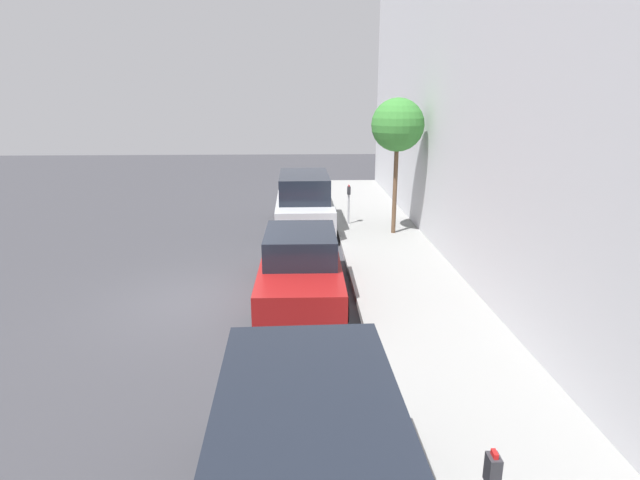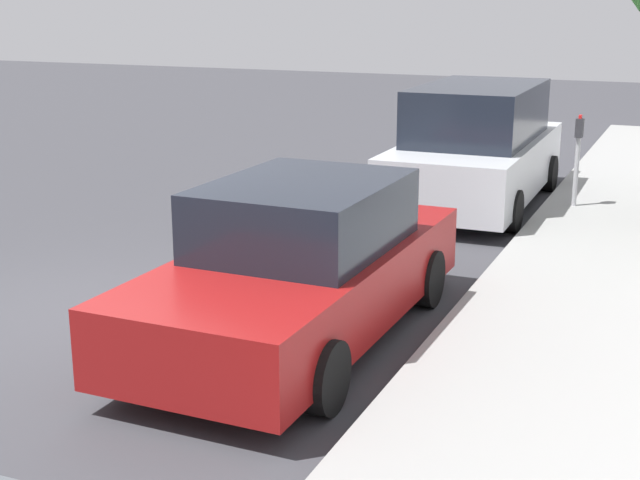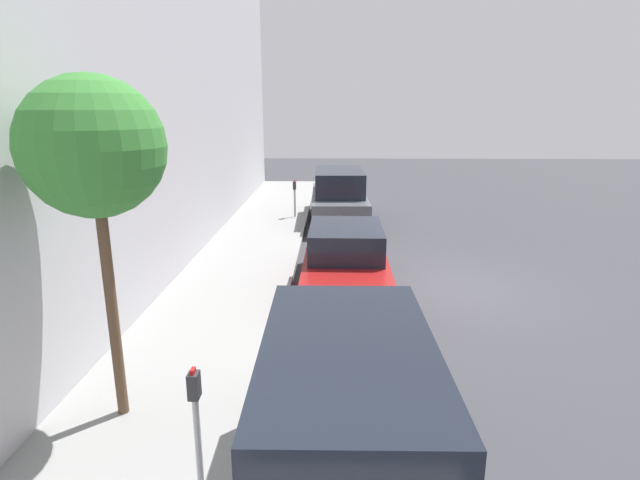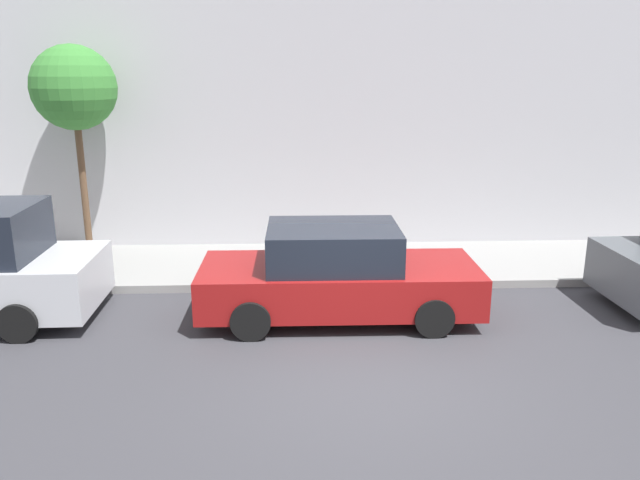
% 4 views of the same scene
% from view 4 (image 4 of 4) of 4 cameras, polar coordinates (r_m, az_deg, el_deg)
% --- Properties ---
extents(ground_plane, '(60.00, 60.00, 0.00)m').
position_cam_4_polar(ground_plane, '(8.43, 4.37, -12.80)').
color(ground_plane, '#38383D').
extents(sidewalk, '(2.77, 32.00, 0.15)m').
position_cam_4_polar(sidewalk, '(12.89, 1.86, -2.23)').
color(sidewalk, gray).
rests_on(sidewalk, ground_plane).
extents(building_facade, '(2.00, 32.00, 10.85)m').
position_cam_4_polar(building_facade, '(14.74, 1.32, 21.02)').
color(building_facade, '#B7B7BC').
rests_on(building_facade, ground_plane).
extents(parked_sedan_second, '(1.92, 4.52, 1.54)m').
position_cam_4_polar(parked_sedan_second, '(10.19, 1.59, -3.21)').
color(parked_sedan_second, maroon).
rests_on(parked_sedan_second, ground_plane).
extents(street_tree, '(1.65, 1.65, 4.30)m').
position_cam_4_polar(street_tree, '(13.39, -21.59, 12.73)').
color(street_tree, brown).
rests_on(street_tree, sidewalk).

